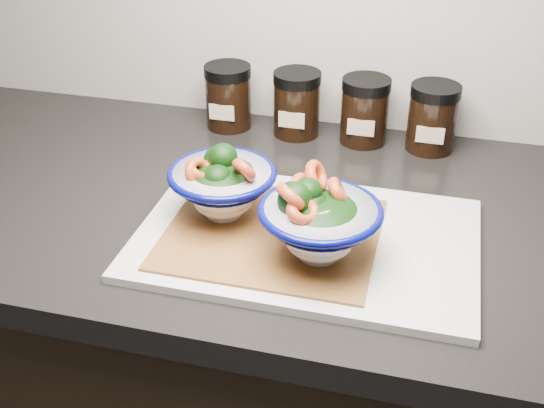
% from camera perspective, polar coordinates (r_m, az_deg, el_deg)
% --- Properties ---
extents(countertop, '(3.50, 0.60, 0.04)m').
position_cam_1_polar(countertop, '(1.01, 1.22, -1.10)').
color(countertop, black).
rests_on(countertop, cabinet).
extents(cutting_board, '(0.45, 0.30, 0.01)m').
position_cam_1_polar(cutting_board, '(0.92, 2.90, -2.93)').
color(cutting_board, beige).
rests_on(cutting_board, countertop).
extents(bamboo_mat, '(0.28, 0.24, 0.00)m').
position_cam_1_polar(bamboo_mat, '(0.91, -0.00, -2.46)').
color(bamboo_mat, '#AB6A33').
rests_on(bamboo_mat, cutting_board).
extents(bowl_left, '(0.15, 0.15, 0.11)m').
position_cam_1_polar(bowl_left, '(0.93, -4.20, 1.69)').
color(bowl_left, white).
rests_on(bowl_left, bamboo_mat).
extents(bowl_right, '(0.16, 0.16, 0.12)m').
position_cam_1_polar(bowl_right, '(0.84, 3.87, -1.45)').
color(bowl_right, white).
rests_on(bowl_right, bamboo_mat).
extents(spice_jar_a, '(0.08, 0.08, 0.11)m').
position_cam_1_polar(spice_jar_a, '(1.22, -3.68, 8.97)').
color(spice_jar_a, black).
rests_on(spice_jar_a, countertop).
extents(spice_jar_b, '(0.08, 0.08, 0.11)m').
position_cam_1_polar(spice_jar_b, '(1.19, 2.08, 8.40)').
color(spice_jar_b, black).
rests_on(spice_jar_b, countertop).
extents(spice_jar_c, '(0.08, 0.08, 0.11)m').
position_cam_1_polar(spice_jar_c, '(1.17, 7.76, 7.75)').
color(spice_jar_c, black).
rests_on(spice_jar_c, countertop).
extents(spice_jar_d, '(0.08, 0.08, 0.11)m').
position_cam_1_polar(spice_jar_d, '(1.16, 13.28, 7.05)').
color(spice_jar_d, black).
rests_on(spice_jar_d, countertop).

